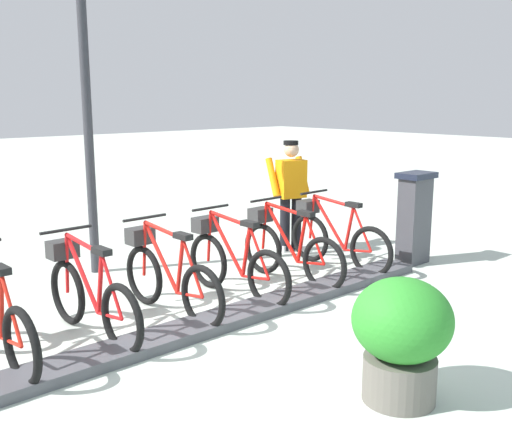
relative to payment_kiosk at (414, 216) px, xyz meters
name	(u,v)px	position (x,y,z in m)	size (l,w,h in m)	color
ground_plane	(219,325)	(-0.05, 3.50, -0.67)	(60.00, 60.00, 0.00)	#B2BCAF
dock_rail_base	(219,321)	(-0.05, 3.50, -0.62)	(0.44, 6.21, 0.10)	#47474C
payment_kiosk	(414,216)	(0.00, 0.00, 0.00)	(0.36, 0.52, 1.28)	#38383D
bike_docked_0	(335,237)	(0.57, 0.99, -0.24)	(1.72, 0.54, 1.02)	black
bike_docked_1	(288,248)	(0.57, 1.90, -0.24)	(1.72, 0.54, 1.02)	black
bike_docked_2	(233,261)	(0.57, 2.80, -0.24)	(1.72, 0.54, 1.02)	black
bike_docked_3	(167,276)	(0.57, 3.70, -0.24)	(1.72, 0.54, 1.02)	black
bike_docked_4	(89,294)	(0.57, 4.60, -0.24)	(1.72, 0.54, 1.02)	black
worker_near_rack	(291,192)	(1.63, 0.79, 0.24)	(0.56, 0.68, 1.66)	white
lamp_post	(85,72)	(2.56, 3.53, 1.93)	(0.32, 0.32, 3.96)	#2D2D33
planter_bush	(401,334)	(-2.18, 3.42, -0.12)	(0.76, 0.76, 0.97)	#59544C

